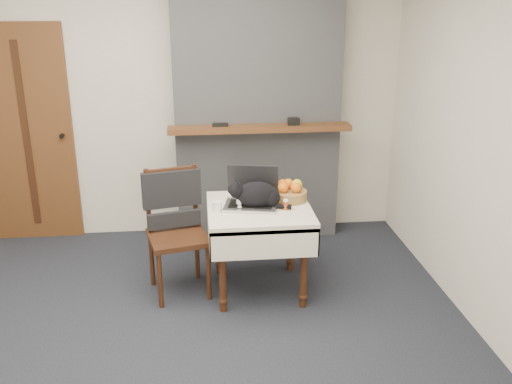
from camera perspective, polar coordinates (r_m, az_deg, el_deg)
ground at (r=4.00m, az=-10.35°, el=-15.08°), size 4.50×4.50×0.00m
room_shell at (r=3.80m, az=-11.51°, el=11.78°), size 4.52×4.01×2.61m
door at (r=5.63m, az=-21.92°, el=5.27°), size 0.82×0.10×2.00m
chimney at (r=5.25m, az=0.11°, el=9.07°), size 1.62×0.48×2.60m
side_table at (r=4.36m, az=0.31°, el=-2.88°), size 0.78×0.78×0.70m
laptop at (r=4.35m, az=-0.44°, el=-0.34°), size 0.45×0.41×0.29m
cat at (r=4.27m, az=0.17°, el=-0.31°), size 0.48×0.21×0.23m
cream_jar at (r=4.23m, az=-3.90°, el=-1.45°), size 0.07×0.07×0.08m
pill_bottle at (r=4.26m, az=2.99°, el=-1.24°), size 0.04×0.04×0.08m
fruit_basket at (r=4.45m, az=3.34°, el=-0.02°), size 0.27×0.27×0.16m
desk_clutter at (r=4.39m, az=1.95°, el=-1.11°), size 0.12×0.08×0.01m
chair at (r=4.44m, az=-8.15°, el=-2.16°), size 0.53×0.52×0.98m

